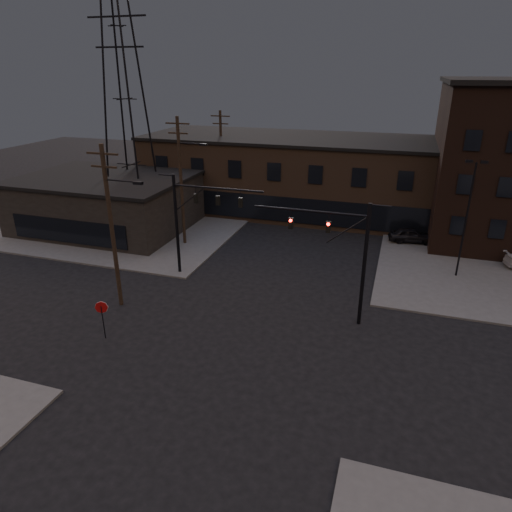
{
  "coord_description": "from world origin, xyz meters",
  "views": [
    {
      "loc": [
        8.06,
        -21.78,
        15.23
      ],
      "look_at": [
        -0.68,
        5.21,
        3.5
      ],
      "focal_mm": 32.0,
      "sensor_mm": 36.0,
      "label": 1
    }
  ],
  "objects_px": {
    "car_crossing": "(370,220)",
    "traffic_signal_near": "(346,250)",
    "parked_car_lot_a": "(411,235)",
    "stop_sign": "(102,311)",
    "traffic_signal_far": "(191,215)"
  },
  "relations": [
    {
      "from": "stop_sign",
      "to": "car_crossing",
      "type": "relative_size",
      "value": 0.58
    },
    {
      "from": "car_crossing",
      "to": "traffic_signal_near",
      "type": "bearing_deg",
      "value": -98.44
    },
    {
      "from": "traffic_signal_near",
      "to": "car_crossing",
      "type": "relative_size",
      "value": 1.89
    },
    {
      "from": "traffic_signal_far",
      "to": "stop_sign",
      "type": "bearing_deg",
      "value": -97.32
    },
    {
      "from": "stop_sign",
      "to": "car_crossing",
      "type": "xyz_separation_m",
      "value": [
        13.49,
        26.47,
        -1.15
      ]
    },
    {
      "from": "parked_car_lot_a",
      "to": "traffic_signal_far",
      "type": "bearing_deg",
      "value": 119.79
    },
    {
      "from": "traffic_signal_far",
      "to": "parked_car_lot_a",
      "type": "bearing_deg",
      "value": 37.96
    },
    {
      "from": "traffic_signal_far",
      "to": "stop_sign",
      "type": "xyz_separation_m",
      "value": [
        -1.28,
        -9.99,
        -3.17
      ]
    },
    {
      "from": "parked_car_lot_a",
      "to": "stop_sign",
      "type": "bearing_deg",
      "value": 134.12
    },
    {
      "from": "traffic_signal_near",
      "to": "traffic_signal_far",
      "type": "bearing_deg",
      "value": 163.83
    },
    {
      "from": "traffic_signal_near",
      "to": "parked_car_lot_a",
      "type": "xyz_separation_m",
      "value": [
        4.15,
        16.16,
        -4.1
      ]
    },
    {
      "from": "traffic_signal_far",
      "to": "car_crossing",
      "type": "relative_size",
      "value": 1.89
    },
    {
      "from": "traffic_signal_far",
      "to": "car_crossing",
      "type": "bearing_deg",
      "value": 53.46
    },
    {
      "from": "traffic_signal_near",
      "to": "stop_sign",
      "type": "relative_size",
      "value": 3.23
    },
    {
      "from": "car_crossing",
      "to": "traffic_signal_far",
      "type": "bearing_deg",
      "value": -134.58
    }
  ]
}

